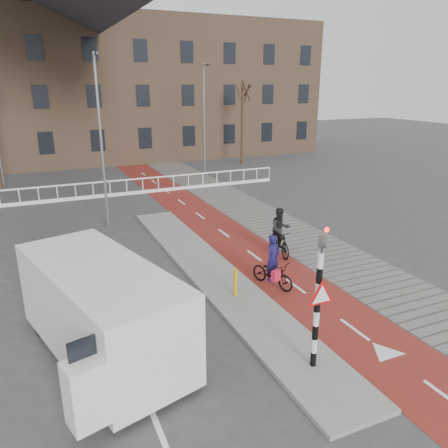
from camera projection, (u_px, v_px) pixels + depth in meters
name	position (u px, v px, depth m)	size (l,w,h in m)	color
ground	(289.00, 324.00, 12.43)	(120.00, 120.00, 0.00)	#38383A
bike_lane	(207.00, 221.00, 21.71)	(2.50, 60.00, 0.01)	maroon
sidewalk	(257.00, 215.00, 22.79)	(3.00, 60.00, 0.01)	slate
curb_island	(213.00, 273.00, 15.62)	(1.80, 16.00, 0.12)	gray
traffic_signal	(319.00, 295.00, 9.83)	(0.80, 0.80, 3.68)	black
bollard	(235.00, 282.00, 13.73)	(0.12, 0.12, 0.90)	#E2B60C
cyclist_near	(273.00, 269.00, 14.57)	(1.14, 1.82, 1.81)	black
cyclist_far	(280.00, 236.00, 17.19)	(0.89, 1.84, 1.93)	black
van	(101.00, 309.00, 10.70)	(3.62, 5.95, 2.39)	white
railing	(58.00, 197.00, 25.19)	(28.00, 0.10, 0.99)	silver
townhouse_row	(59.00, 68.00, 36.70)	(46.00, 10.00, 15.90)	#7F6047
tree_right	(242.00, 125.00, 36.13)	(0.22, 0.22, 6.52)	black
streetlight_near	(101.00, 144.00, 19.78)	(0.12, 0.12, 7.83)	slate
streetlight_right	(204.00, 121.00, 31.88)	(0.12, 0.12, 7.90)	slate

